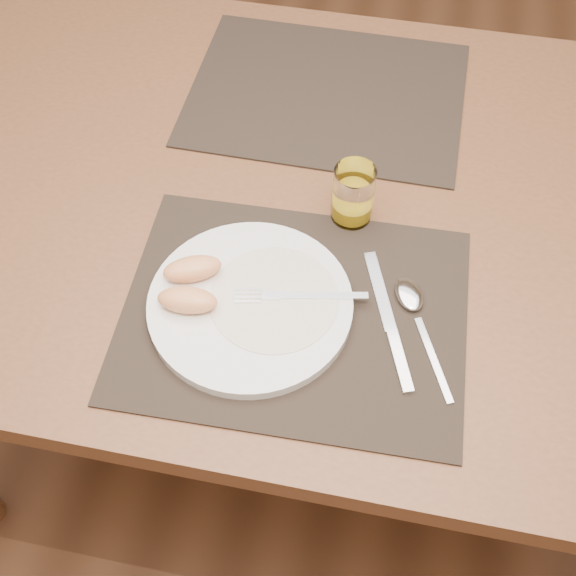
# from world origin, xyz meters

# --- Properties ---
(ground) EXTENTS (5.00, 5.00, 0.00)m
(ground) POSITION_xyz_m (0.00, 0.00, 0.00)
(ground) COLOR #57331E
(ground) RESTS_ON ground
(table) EXTENTS (1.40, 0.90, 0.75)m
(table) POSITION_xyz_m (0.00, 0.00, 0.67)
(table) COLOR brown
(table) RESTS_ON ground
(placemat_near) EXTENTS (0.46, 0.36, 0.00)m
(placemat_near) POSITION_xyz_m (0.01, -0.22, 0.75)
(placemat_near) COLOR black
(placemat_near) RESTS_ON table
(placemat_far) EXTENTS (0.45, 0.35, 0.00)m
(placemat_far) POSITION_xyz_m (-0.02, 0.22, 0.75)
(placemat_far) COLOR black
(placemat_far) RESTS_ON table
(plate) EXTENTS (0.27, 0.27, 0.02)m
(plate) POSITION_xyz_m (-0.05, -0.22, 0.76)
(plate) COLOR white
(plate) RESTS_ON placemat_near
(plate_dressing) EXTENTS (0.17, 0.17, 0.00)m
(plate_dressing) POSITION_xyz_m (-0.02, -0.21, 0.77)
(plate_dressing) COLOR white
(plate_dressing) RESTS_ON plate
(fork) EXTENTS (0.17, 0.05, 0.00)m
(fork) POSITION_xyz_m (0.00, -0.21, 0.77)
(fork) COLOR silver
(fork) RESTS_ON plate
(knife) EXTENTS (0.09, 0.21, 0.01)m
(knife) POSITION_xyz_m (0.14, -0.22, 0.76)
(knife) COLOR silver
(knife) RESTS_ON placemat_near
(spoon) EXTENTS (0.10, 0.18, 0.01)m
(spoon) POSITION_xyz_m (0.16, -0.18, 0.76)
(spoon) COLOR silver
(spoon) RESTS_ON placemat_near
(juice_glass) EXTENTS (0.06, 0.06, 0.09)m
(juice_glass) POSITION_xyz_m (0.06, -0.04, 0.79)
(juice_glass) COLOR white
(juice_glass) RESTS_ON placemat_near
(grapefruit_wedges) EXTENTS (0.09, 0.10, 0.03)m
(grapefruit_wedges) POSITION_xyz_m (-0.13, -0.22, 0.79)
(grapefruit_wedges) COLOR #EA9C5F
(grapefruit_wedges) RESTS_ON plate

